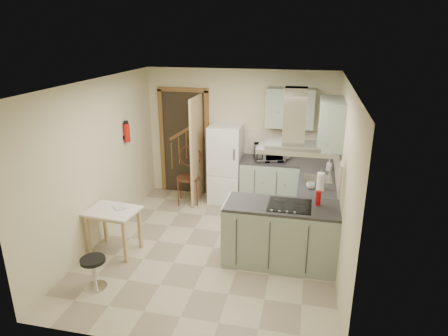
% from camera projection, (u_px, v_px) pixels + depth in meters
% --- Properties ---
extents(floor, '(4.20, 4.20, 0.00)m').
position_uv_depth(floor, '(214.00, 248.00, 6.14)').
color(floor, '#B4AA8C').
rests_on(floor, ground).
extents(ceiling, '(4.20, 4.20, 0.00)m').
position_uv_depth(ceiling, '(212.00, 83.00, 5.31)').
color(ceiling, silver).
rests_on(ceiling, back_wall).
extents(back_wall, '(3.60, 0.00, 3.60)m').
position_uv_depth(back_wall, '(239.00, 135.00, 7.66)').
color(back_wall, beige).
rests_on(back_wall, floor).
extents(left_wall, '(0.00, 4.20, 4.20)m').
position_uv_depth(left_wall, '(99.00, 163.00, 6.09)').
color(left_wall, beige).
rests_on(left_wall, floor).
extents(right_wall, '(0.00, 4.20, 4.20)m').
position_uv_depth(right_wall, '(343.00, 181.00, 5.36)').
color(right_wall, beige).
rests_on(right_wall, floor).
extents(doorway, '(1.10, 0.12, 2.10)m').
position_uv_depth(doorway, '(184.00, 142.00, 7.93)').
color(doorway, brown).
rests_on(doorway, floor).
extents(fridge, '(0.60, 0.60, 1.50)m').
position_uv_depth(fridge, '(226.00, 164.00, 7.59)').
color(fridge, white).
rests_on(fridge, floor).
extents(counter_back, '(1.08, 0.60, 0.90)m').
position_uv_depth(counter_back, '(270.00, 182.00, 7.51)').
color(counter_back, '#9EB2A0').
rests_on(counter_back, floor).
extents(counter_right, '(0.60, 1.95, 0.90)m').
position_uv_depth(counter_right, '(316.00, 200.00, 6.72)').
color(counter_right, '#9EB2A0').
rests_on(counter_right, floor).
extents(splashback, '(1.68, 0.02, 0.50)m').
position_uv_depth(splashback, '(289.00, 143.00, 7.49)').
color(splashback, beige).
rests_on(splashback, counter_back).
extents(wall_cabinet_back, '(0.85, 0.35, 0.70)m').
position_uv_depth(wall_cabinet_back, '(290.00, 108.00, 7.11)').
color(wall_cabinet_back, '#9EB2A0').
rests_on(wall_cabinet_back, back_wall).
extents(wall_cabinet_right, '(0.35, 0.90, 0.70)m').
position_uv_depth(wall_cabinet_right, '(331.00, 123.00, 5.98)').
color(wall_cabinet_right, '#9EB2A0').
rests_on(wall_cabinet_right, right_wall).
extents(peninsula, '(1.55, 0.65, 0.90)m').
position_uv_depth(peninsula, '(281.00, 234.00, 5.61)').
color(peninsula, '#9EB2A0').
rests_on(peninsula, floor).
extents(hob, '(0.58, 0.50, 0.01)m').
position_uv_depth(hob, '(290.00, 205.00, 5.44)').
color(hob, black).
rests_on(hob, peninsula).
extents(extractor_hood, '(0.90, 0.55, 0.10)m').
position_uv_depth(extractor_hood, '(293.00, 148.00, 5.18)').
color(extractor_hood, silver).
rests_on(extractor_hood, ceiling).
extents(sink, '(0.45, 0.40, 0.01)m').
position_uv_depth(sink, '(318.00, 179.00, 6.41)').
color(sink, silver).
rests_on(sink, counter_right).
extents(fire_extinguisher, '(0.10, 0.10, 0.32)m').
position_uv_depth(fire_extinguisher, '(127.00, 133.00, 6.83)').
color(fire_extinguisher, '#B2140F').
rests_on(fire_extinguisher, left_wall).
extents(drop_leaf_table, '(0.78, 0.62, 0.69)m').
position_uv_depth(drop_leaf_table, '(114.00, 231.00, 5.93)').
color(drop_leaf_table, tan).
rests_on(drop_leaf_table, floor).
extents(bentwood_chair, '(0.52, 0.52, 1.00)m').
position_uv_depth(bentwood_chair, '(188.00, 178.00, 7.59)').
color(bentwood_chair, '#54351C').
rests_on(bentwood_chair, floor).
extents(stool, '(0.41, 0.41, 0.43)m').
position_uv_depth(stool, '(94.00, 273.00, 5.13)').
color(stool, black).
rests_on(stool, floor).
extents(microwave, '(0.62, 0.51, 0.30)m').
position_uv_depth(microwave, '(270.00, 152.00, 7.29)').
color(microwave, black).
rests_on(microwave, counter_back).
extents(kettle, '(0.14, 0.14, 0.19)m').
position_uv_depth(kettle, '(287.00, 154.00, 7.39)').
color(kettle, silver).
rests_on(kettle, counter_back).
extents(cereal_box, '(0.13, 0.22, 0.30)m').
position_uv_depth(cereal_box, '(283.00, 150.00, 7.45)').
color(cereal_box, '#DD4A1A').
rests_on(cereal_box, counter_back).
extents(soap_bottle, '(0.10, 0.10, 0.19)m').
position_uv_depth(soap_bottle, '(329.00, 165.00, 6.77)').
color(soap_bottle, '#B2B4BF').
rests_on(soap_bottle, counter_right).
extents(paper_towel, '(0.12, 0.12, 0.28)m').
position_uv_depth(paper_towel, '(321.00, 181.00, 5.92)').
color(paper_towel, white).
rests_on(paper_towel, counter_right).
extents(cup, '(0.14, 0.14, 0.10)m').
position_uv_depth(cup, '(310.00, 186.00, 6.01)').
color(cup, silver).
rests_on(cup, counter_right).
extents(red_bottle, '(0.09, 0.09, 0.20)m').
position_uv_depth(red_bottle, '(318.00, 198.00, 5.43)').
color(red_bottle, '#A40E0E').
rests_on(red_bottle, peninsula).
extents(book, '(0.26, 0.27, 0.10)m').
position_uv_depth(book, '(114.00, 205.00, 5.85)').
color(book, brown).
rests_on(book, drop_leaf_table).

